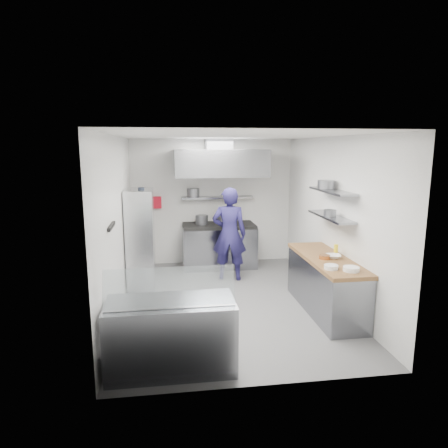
{
  "coord_description": "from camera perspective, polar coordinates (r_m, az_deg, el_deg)",
  "views": [
    {
      "loc": [
        -1.0,
        -6.43,
        2.61
      ],
      "look_at": [
        0.0,
        0.6,
        1.25
      ],
      "focal_mm": 32.0,
      "sensor_mm": 36.0,
      "label": 1
    }
  ],
  "objects": [
    {
      "name": "wall_left",
      "position": [
        6.59,
        -14.92,
        -0.1
      ],
      "size": [
        2.8,
        5.0,
        0.02
      ],
      "primitive_type": "cube",
      "rotation": [
        1.57,
        0.0,
        1.57
      ],
      "color": "white",
      "rests_on": "floor"
    },
    {
      "name": "wall_right",
      "position": [
        7.12,
        15.21,
        0.67
      ],
      "size": [
        2.8,
        5.0,
        0.02
      ],
      "primitive_type": "cube",
      "rotation": [
        1.57,
        0.0,
        -1.57
      ],
      "color": "white",
      "rests_on": "floor"
    },
    {
      "name": "knife_strip",
      "position": [
        5.69,
        -15.79,
        -0.32
      ],
      "size": [
        0.04,
        0.55,
        0.05
      ],
      "primitive_type": "cube",
      "color": "black",
      "rests_on": "wall_left"
    },
    {
      "name": "gas_range",
      "position": [
        8.87,
        -0.72,
        -3.25
      ],
      "size": [
        1.6,
        0.8,
        0.9
      ],
      "primitive_type": "cube",
      "color": "gray",
      "rests_on": "floor"
    },
    {
      "name": "floor",
      "position": [
        7.01,
        0.7,
        -11.01
      ],
      "size": [
        5.0,
        5.0,
        0.0
      ],
      "primitive_type": "plane",
      "color": "#4D4D4F",
      "rests_on": "ground"
    },
    {
      "name": "squeeze_bottle",
      "position": [
        6.69,
        15.7,
        -3.59
      ],
      "size": [
        0.07,
        0.07,
        0.18
      ],
      "primitive_type": "cylinder",
      "color": "yellow",
      "rests_on": "prep_counter_top"
    },
    {
      "name": "rack_bin_a",
      "position": [
        7.65,
        -11.85,
        -3.07
      ],
      "size": [
        0.18,
        0.22,
        0.2
      ],
      "primitive_type": "cube",
      "color": "white",
      "rests_on": "wire_rack"
    },
    {
      "name": "red_firebox",
      "position": [
        8.95,
        -9.63,
        3.05
      ],
      "size": [
        0.22,
        0.1,
        0.26
      ],
      "primitive_type": "cube",
      "color": "red",
      "rests_on": "wall_back"
    },
    {
      "name": "wall_front",
      "position": [
        4.23,
        5.92,
        -5.84
      ],
      "size": [
        3.6,
        2.8,
        0.02
      ],
      "primitive_type": "cube",
      "rotation": [
        -1.57,
        0.0,
        0.0
      ],
      "color": "white",
      "rests_on": "floor"
    },
    {
      "name": "mixing_bowl",
      "position": [
        6.53,
        15.36,
        -4.48
      ],
      "size": [
        0.27,
        0.27,
        0.06
      ],
      "primitive_type": "imported",
      "rotation": [
        0.0,
        0.0,
        -0.2
      ],
      "color": "white",
      "rests_on": "prep_counter_top"
    },
    {
      "name": "chef",
      "position": [
        7.9,
        0.76,
        -1.44
      ],
      "size": [
        0.75,
        0.57,
        1.86
      ],
      "primitive_type": "imported",
      "rotation": [
        0.0,
        0.0,
        2.94
      ],
      "color": "#1D184A",
      "rests_on": "floor"
    },
    {
      "name": "stock_pot_mid",
      "position": [
        8.99,
        0.06,
        1.05
      ],
      "size": [
        0.38,
        0.38,
        0.24
      ],
      "primitive_type": "cylinder",
      "color": "slate",
      "rests_on": "cooktop"
    },
    {
      "name": "over_range_shelf",
      "position": [
        8.91,
        -0.93,
        3.81
      ],
      "size": [
        1.6,
        0.3,
        0.04
      ],
      "primitive_type": "cube",
      "color": "gray",
      "rests_on": "wall_back"
    },
    {
      "name": "shelf_pot_a",
      "position": [
        8.98,
        -4.43,
        4.54
      ],
      "size": [
        0.28,
        0.28,
        0.18
      ],
      "primitive_type": "cylinder",
      "color": "slate",
      "rests_on": "over_range_shelf"
    },
    {
      "name": "ceiling",
      "position": [
        6.51,
        0.76,
        12.51
      ],
      "size": [
        5.0,
        5.0,
        0.0
      ],
      "primitive_type": "plane",
      "rotation": [
        3.14,
        0.0,
        0.0
      ],
      "color": "silver",
      "rests_on": "wall_back"
    },
    {
      "name": "shelf_pot_d",
      "position": [
        6.89,
        14.37,
        5.51
      ],
      "size": [
        0.28,
        0.28,
        0.14
      ],
      "primitive_type": "cylinder",
      "color": "slate",
      "rests_on": "wall_shelf_upper"
    },
    {
      "name": "rack_jar",
      "position": [
        7.54,
        -11.73,
        4.45
      ],
      "size": [
        0.12,
        0.12,
        0.18
      ],
      "primitive_type": "cylinder",
      "color": "black",
      "rests_on": "wire_rack"
    },
    {
      "name": "shelf_pot_c",
      "position": [
        6.7,
        14.92,
        1.54
      ],
      "size": [
        0.2,
        0.2,
        0.1
      ],
      "primitive_type": "cylinder",
      "color": "slate",
      "rests_on": "wall_shelf_lower"
    },
    {
      "name": "stock_pot_left",
      "position": [
        8.74,
        -3.21,
        0.61
      ],
      "size": [
        0.27,
        0.27,
        0.2
      ],
      "primitive_type": "cylinder",
      "color": "slate",
      "rests_on": "cooktop"
    },
    {
      "name": "plate_stack_b",
      "position": [
        5.95,
        15.05,
        -5.95
      ],
      "size": [
        0.2,
        0.2,
        0.06
      ],
      "primitive_type": "cylinder",
      "color": "white",
      "rests_on": "prep_counter_top"
    },
    {
      "name": "rack_bin_b",
      "position": [
        7.99,
        -11.78,
        1.18
      ],
      "size": [
        0.13,
        0.17,
        0.15
      ],
      "primitive_type": "cube",
      "color": "yellow",
      "rests_on": "wire_rack"
    },
    {
      "name": "display_case",
      "position": [
        4.94,
        -7.55,
        -15.51
      ],
      "size": [
        1.5,
        0.7,
        0.85
      ],
      "primitive_type": "cube",
      "color": "gray",
      "rests_on": "floor"
    },
    {
      "name": "extractor_hood",
      "position": [
        8.43,
        -0.6,
        8.74
      ],
      "size": [
        1.9,
        1.15,
        0.55
      ],
      "primitive_type": "cube",
      "color": "gray",
      "rests_on": "wall_back"
    },
    {
      "name": "hood_duct",
      "position": [
        8.65,
        -0.8,
        11.31
      ],
      "size": [
        0.55,
        0.55,
        0.24
      ],
      "primitive_type": "cube",
      "color": "slate",
      "rests_on": "extractor_hood"
    },
    {
      "name": "wall_shelf_lower",
      "position": [
        6.77,
        14.99,
        1.02
      ],
      "size": [
        0.3,
        1.3,
        0.04
      ],
      "primitive_type": "cube",
      "color": "gray",
      "rests_on": "wall_right"
    },
    {
      "name": "wall_shelf_upper",
      "position": [
        6.71,
        15.17,
        4.56
      ],
      "size": [
        0.3,
        1.3,
        0.04
      ],
      "primitive_type": "cube",
      "color": "gray",
      "rests_on": "wall_right"
    },
    {
      "name": "copper_pan",
      "position": [
        6.46,
        14.18,
        -4.58
      ],
      "size": [
        0.17,
        0.17,
        0.06
      ],
      "primitive_type": "cylinder",
      "color": "#C27436",
      "rests_on": "prep_counter_top"
    },
    {
      "name": "prep_counter_top",
      "position": [
        6.57,
        14.45,
        -4.87
      ],
      "size": [
        0.65,
        2.04,
        0.06
      ],
      "primitive_type": "cube",
      "color": "brown",
      "rests_on": "prep_counter_base"
    },
    {
      "name": "cooktop",
      "position": [
        8.76,
        -0.73,
        -0.21
      ],
      "size": [
        1.57,
        0.78,
        0.06
      ],
      "primitive_type": "cube",
      "color": "black",
      "rests_on": "gas_range"
    },
    {
      "name": "wall_back",
      "position": [
        9.07,
        -1.69,
        3.17
      ],
      "size": [
        3.6,
        2.8,
        0.02
      ],
      "primitive_type": "cube",
      "rotation": [
        1.57,
        0.0,
        0.0
      ],
      "color": "white",
      "rests_on": "floor"
    },
    {
      "name": "prep_counter_base",
      "position": [
        6.7,
        14.27,
        -8.58
      ],
      "size": [
        0.62,
        2.0,
        0.84
      ],
      "primitive_type": "cube",
      "color": "gray",
      "rests_on": "floor"
    },
    {
      "name": "wire_rack",
      "position": [
        7.74,
        -11.83,
        -1.96
      ],
      "size": [
        0.5,
        0.9,
        1.85
      ],
      "primitive_type": "cube",
      "color": "silver",
      "rests_on": "floor"
    },
    {
      "name": "display_glass",
      "position": [
        4.58,
        -7.74,
        -8.93
      ],
      "size": [
        1.47,
        0.19,
        0.42
      ],
      "primitive_type": "cube",
      "rotation": [
        -0.38,
        0.0,
        0.0
      ],
      "color": "silver",
      "rests_on": "display_case"
    },
    {
      "name": "plate_stack_a",
      "position": [
        5.93,
        17.71,
        -6.14
      ],
      "size": [
        0.23,
        0.23,
        0.06
      ],
      "primitive_type": "cylinder",
      "color": "white",
      "rests_on": "prep_counter_top"
    }
  ]
}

